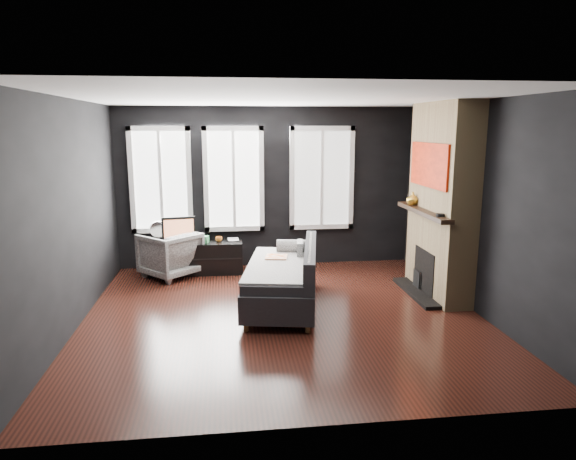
{
  "coord_description": "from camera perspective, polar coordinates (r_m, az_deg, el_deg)",
  "views": [
    {
      "loc": [
        -0.7,
        -6.18,
        2.37
      ],
      "look_at": [
        0.1,
        0.3,
        1.05
      ],
      "focal_mm": 32.0,
      "sensor_mm": 36.0,
      "label": 1
    }
  ],
  "objects": [
    {
      "name": "floor",
      "position": [
        6.65,
        -0.54,
        -9.44
      ],
      "size": [
        5.0,
        5.0,
        0.0
      ],
      "primitive_type": "plane",
      "color": "black",
      "rests_on": "ground"
    },
    {
      "name": "ceiling",
      "position": [
        6.22,
        -0.59,
        14.47
      ],
      "size": [
        5.0,
        5.0,
        0.0
      ],
      "primitive_type": "plane",
      "color": "white",
      "rests_on": "ground"
    },
    {
      "name": "wall_back",
      "position": [
        8.76,
        -2.42,
        4.74
      ],
      "size": [
        5.0,
        0.02,
        2.7
      ],
      "primitive_type": "cube",
      "color": "black",
      "rests_on": "ground"
    },
    {
      "name": "wall_left",
      "position": [
        6.51,
        -22.99,
        1.51
      ],
      "size": [
        0.02,
        5.0,
        2.7
      ],
      "primitive_type": "cube",
      "color": "black",
      "rests_on": "ground"
    },
    {
      "name": "wall_right",
      "position": [
        7.03,
        20.14,
        2.39
      ],
      "size": [
        0.02,
        5.0,
        2.7
      ],
      "primitive_type": "cube",
      "color": "black",
      "rests_on": "ground"
    },
    {
      "name": "windows",
      "position": [
        8.64,
        -5.5,
        11.45
      ],
      "size": [
        4.0,
        0.16,
        1.76
      ],
      "primitive_type": null,
      "color": "white",
      "rests_on": "wall_back"
    },
    {
      "name": "fireplace",
      "position": [
        7.48,
        16.7,
        3.12
      ],
      "size": [
        0.7,
        1.62,
        2.7
      ],
      "primitive_type": null,
      "color": "#93724C",
      "rests_on": "floor"
    },
    {
      "name": "sofa",
      "position": [
        6.85,
        -0.67,
        -5.07
      ],
      "size": [
        1.33,
        2.12,
        0.85
      ],
      "primitive_type": null,
      "rotation": [
        0.0,
        0.0,
        -0.18
      ],
      "color": "#242527",
      "rests_on": "floor"
    },
    {
      "name": "stripe_pillow",
      "position": [
        7.27,
        1.31,
        -2.56
      ],
      "size": [
        0.13,
        0.34,
        0.33
      ],
      "primitive_type": "cube",
      "rotation": [
        0.0,
        0.0,
        -0.15
      ],
      "color": "gray",
      "rests_on": "sofa"
    },
    {
      "name": "armchair",
      "position": [
        8.41,
        -12.98,
        -2.41
      ],
      "size": [
        1.06,
        1.06,
        0.8
      ],
      "primitive_type": "imported",
      "rotation": [
        0.0,
        0.0,
        -2.37
      ],
      "color": "silver",
      "rests_on": "floor"
    },
    {
      "name": "media_console",
      "position": [
        8.56,
        -10.19,
        -3.03
      ],
      "size": [
        1.51,
        0.48,
        0.52
      ],
      "primitive_type": null,
      "rotation": [
        0.0,
        0.0,
        -0.01
      ],
      "color": "black",
      "rests_on": "floor"
    },
    {
      "name": "monitor",
      "position": [
        8.44,
        -12.05,
        0.19
      ],
      "size": [
        0.56,
        0.21,
        0.49
      ],
      "primitive_type": null,
      "rotation": [
        0.0,
        0.0,
        0.18
      ],
      "color": "black",
      "rests_on": "media_console"
    },
    {
      "name": "desk_fan",
      "position": [
        8.51,
        -14.22,
        -0.2
      ],
      "size": [
        0.27,
        0.27,
        0.37
      ],
      "primitive_type": null,
      "rotation": [
        0.0,
        0.0,
        0.03
      ],
      "color": "gray",
      "rests_on": "media_console"
    },
    {
      "name": "mug",
      "position": [
        8.45,
        -7.69,
        -0.93
      ],
      "size": [
        0.12,
        0.1,
        0.11
      ],
      "primitive_type": "imported",
      "rotation": [
        0.0,
        0.0,
        0.13
      ],
      "color": "orange",
      "rests_on": "media_console"
    },
    {
      "name": "book",
      "position": [
        8.53,
        -6.71,
        -0.35
      ],
      "size": [
        0.18,
        0.03,
        0.24
      ],
      "primitive_type": "imported",
      "rotation": [
        0.0,
        0.0,
        0.04
      ],
      "color": "#BFB799",
      "rests_on": "media_console"
    },
    {
      "name": "storage_box",
      "position": [
        8.44,
        -9.51,
        -1.02
      ],
      "size": [
        0.23,
        0.18,
        0.11
      ],
      "primitive_type": "cube",
      "rotation": [
        0.0,
        0.0,
        -0.29
      ],
      "color": "#347D4B",
      "rests_on": "media_console"
    },
    {
      "name": "mantel_vase",
      "position": [
        7.8,
        13.69,
        3.39
      ],
      "size": [
        0.23,
        0.24,
        0.18
      ],
      "primitive_type": "imported",
      "rotation": [
        0.0,
        0.0,
        -0.32
      ],
      "color": "gold",
      "rests_on": "fireplace"
    },
    {
      "name": "mantel_clock",
      "position": [
        6.9,
        16.56,
        1.6
      ],
      "size": [
        0.14,
        0.14,
        0.04
      ],
      "primitive_type": "cylinder",
      "rotation": [
        0.0,
        0.0,
        -0.34
      ],
      "color": "black",
      "rests_on": "fireplace"
    }
  ]
}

